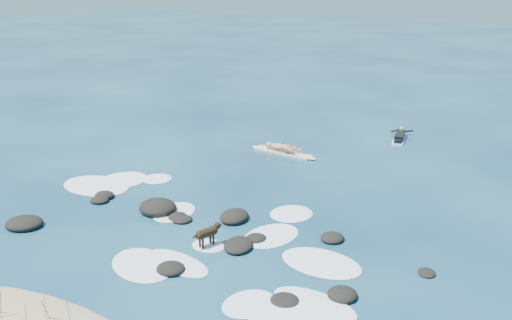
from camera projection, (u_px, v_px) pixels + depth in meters
The scene contains 6 objects.
ground at pixel (220, 222), 19.34m from camera, with size 160.00×160.00×0.00m, color #0A2642.
reef_rocks at pixel (174, 226), 18.85m from camera, with size 13.49×5.59×0.58m.
breaking_foam at pixel (206, 238), 18.17m from camera, with size 14.35×7.84×0.12m.
standing_surfer_rig at pixel (283, 137), 26.19m from camera, with size 3.48×0.77×1.98m.
paddling_surfer_rig at pixel (400, 136), 28.57m from camera, with size 1.23×2.57×0.44m.
dog at pixel (208, 232), 17.51m from camera, with size 0.50×1.14×0.74m.
Camera 1 is at (10.20, -14.42, 8.24)m, focal length 40.00 mm.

